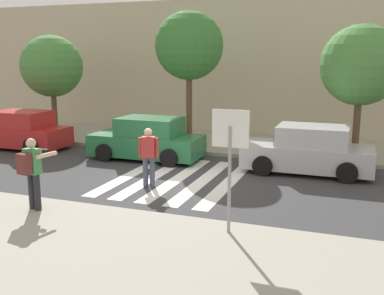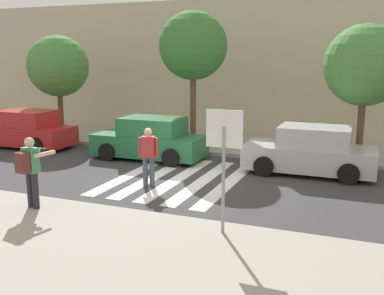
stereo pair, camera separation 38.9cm
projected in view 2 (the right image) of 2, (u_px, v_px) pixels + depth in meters
The scene contains 18 objects.
ground_plane at pixel (176, 180), 13.79m from camera, with size 120.00×120.00×0.00m, color #38383A.
sidewalk_near at pixel (38, 262), 8.14m from camera, with size 60.00×6.00×0.14m, color #9E998C.
sidewalk_far at pixel (233, 143), 19.23m from camera, with size 60.00×4.80×0.14m, color #9E998C.
building_facade_far at pixel (259, 67), 22.61m from camera, with size 56.00×4.00×6.37m, color beige.
crosswalk_stripe_0 at pixel (134, 173), 14.56m from camera, with size 0.44×5.20×0.01m, color silver.
crosswalk_stripe_1 at pixel (156, 176), 14.26m from camera, with size 0.44×5.20×0.01m, color silver.
crosswalk_stripe_2 at pixel (179, 178), 13.97m from camera, with size 0.44×5.20×0.01m, color silver.
crosswalk_stripe_3 at pixel (203, 181), 13.68m from camera, with size 0.44×5.20×0.01m, color silver.
crosswalk_stripe_4 at pixel (228, 183), 13.39m from camera, with size 0.44×5.20×0.01m, color silver.
stop_sign at pixel (224, 144), 8.97m from camera, with size 0.76×0.08×2.56m.
photographer_with_backpack at pixel (30, 167), 10.61m from camera, with size 0.68×0.91×1.72m.
pedestrian_crossing at pixel (148, 154), 12.91m from camera, with size 0.57×0.32×1.72m.
parked_car_red at pixel (26, 130), 18.60m from camera, with size 4.10×1.92×1.55m.
parked_car_green at pixel (150, 140), 16.49m from camera, with size 4.10×1.92×1.55m.
parked_car_silver at pixel (311, 152), 14.39m from camera, with size 4.10×1.92×1.55m.
street_tree_west at pixel (58, 66), 20.34m from camera, with size 2.76×2.76×4.53m.
street_tree_center at pixel (193, 46), 17.65m from camera, with size 2.70×2.70×5.35m.
street_tree_east at pixel (365, 66), 15.12m from camera, with size 2.76×2.76×4.67m.
Camera 2 is at (5.41, -12.18, 3.73)m, focal length 42.00 mm.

